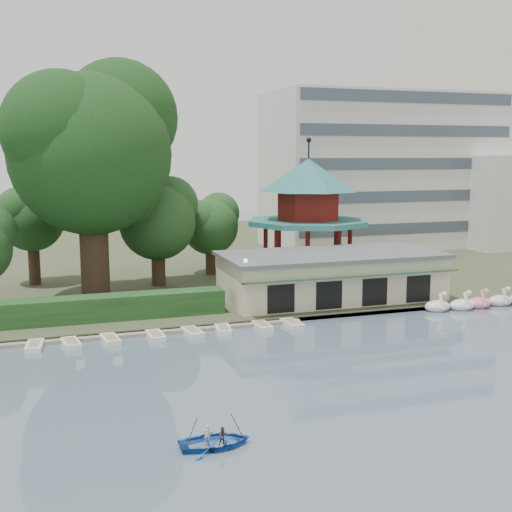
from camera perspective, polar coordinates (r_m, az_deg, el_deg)
name	(u,v)px	position (r m, az deg, el deg)	size (l,w,h in m)	color
ground_plane	(332,415)	(32.06, 6.81, -13.88)	(220.00, 220.00, 0.00)	slate
shore	(156,255)	(80.67, -8.89, 0.12)	(220.00, 70.00, 0.40)	#424930
embankment	(233,324)	(47.42, -2.05, -6.04)	(220.00, 0.60, 0.30)	gray
dock	(63,339)	(45.62, -16.76, -7.07)	(34.00, 1.60, 0.24)	gray
boathouse	(331,275)	(54.64, 6.70, -1.71)	(18.60, 9.39, 3.90)	beige
pavilion	(308,206)	(63.88, 4.64, 4.49)	(12.40, 12.40, 13.50)	beige
office_building	(402,176)	(88.29, 12.87, 6.98)	(38.00, 18.00, 20.00)	silver
hedge	(17,314)	(48.58, -20.48, -4.85)	(30.00, 2.00, 1.80)	#224C20
lamp_post	(246,276)	(48.72, -0.92, -1.78)	(0.36, 0.36, 4.28)	black
big_tree	(92,142)	(55.09, -14.35, 9.78)	(14.57, 13.58, 20.15)	#3A281C
small_trees	(37,228)	(58.40, -18.88, 2.39)	(39.57, 15.84, 10.11)	#3A281C
moored_rowboats	(74,343)	(44.35, -15.91, -7.41)	(32.45, 2.67, 0.36)	white
rowboat_with_passengers	(215,437)	(28.63, -3.65, -15.73)	(4.46, 3.25, 2.01)	#1C58AE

